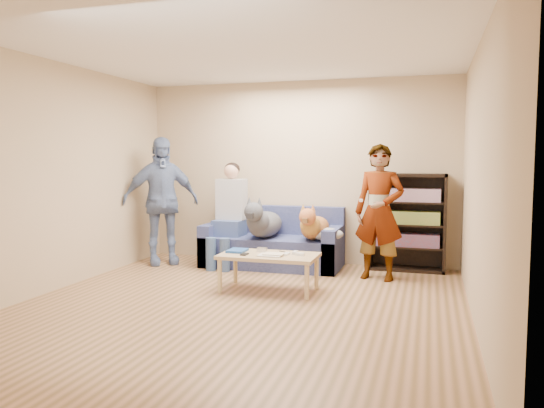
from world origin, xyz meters
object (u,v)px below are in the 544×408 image
(person_standing_right, at_px, (379,212))
(notebook_blue, at_px, (237,251))
(person_seated, at_px, (229,210))
(coffee_table, at_px, (269,258))
(dog_gray, at_px, (263,223))
(person_standing_left, at_px, (161,201))
(bookshelf, at_px, (407,220))
(camera_silver, at_px, (262,250))
(dog_tan, at_px, (314,226))
(sofa, at_px, (273,246))

(person_standing_right, bearing_deg, notebook_blue, -138.68)
(person_seated, distance_m, coffee_table, 1.61)
(dog_gray, bearing_deg, person_standing_left, -177.07)
(coffee_table, relative_size, bookshelf, 0.85)
(coffee_table, bearing_deg, person_seated, 127.98)
(notebook_blue, relative_size, camera_silver, 2.36)
(dog_tan, bearing_deg, camera_silver, -110.95)
(camera_silver, distance_m, dog_tan, 1.10)
(dog_gray, bearing_deg, sofa, 73.54)
(camera_silver, xyz_separation_m, bookshelf, (1.57, 1.47, 0.23))
(person_standing_left, relative_size, coffee_table, 1.64)
(person_standing_left, relative_size, person_seated, 1.23)
(notebook_blue, bearing_deg, coffee_table, -7.13)
(bookshelf, bearing_deg, dog_tan, -159.10)
(person_seated, relative_size, dog_gray, 1.18)
(person_standing_right, relative_size, dog_gray, 1.35)
(person_standing_left, distance_m, coffee_table, 2.24)
(person_seated, bearing_deg, dog_tan, -4.18)
(notebook_blue, bearing_deg, sofa, 87.83)
(person_standing_right, xyz_separation_m, dog_tan, (-0.87, 0.21, -0.23))
(notebook_blue, bearing_deg, person_standing_left, 146.99)
(camera_silver, relative_size, coffee_table, 0.10)
(person_standing_right, distance_m, notebook_blue, 1.82)
(person_standing_left, bearing_deg, person_seated, -25.96)
(sofa, bearing_deg, camera_silver, -79.44)
(person_standing_right, height_order, person_seated, person_standing_right)
(camera_silver, distance_m, person_seated, 1.43)
(person_seated, bearing_deg, camera_silver, -52.88)
(camera_silver, bearing_deg, sofa, 100.56)
(person_standing_left, height_order, dog_tan, person_standing_left)
(person_standing_right, distance_m, person_seated, 2.12)
(bookshelf, bearing_deg, sofa, -172.60)
(sofa, distance_m, person_seated, 0.79)
(camera_silver, distance_m, sofa, 1.27)
(dog_tan, bearing_deg, sofa, 160.78)
(sofa, distance_m, dog_tan, 0.73)
(dog_gray, relative_size, bookshelf, 0.96)
(person_standing_right, bearing_deg, camera_silver, -135.67)
(person_seated, xyz_separation_m, dog_tan, (1.23, -0.09, -0.17))
(sofa, distance_m, bookshelf, 1.86)
(sofa, xyz_separation_m, person_seated, (-0.61, -0.13, 0.49))
(person_standing_left, height_order, bookshelf, person_standing_left)
(person_standing_right, xyz_separation_m, person_standing_left, (-3.06, 0.10, 0.06))
(dog_tan, xyz_separation_m, bookshelf, (1.18, 0.45, 0.07))
(sofa, height_order, person_seated, person_seated)
(person_standing_right, height_order, notebook_blue, person_standing_right)
(sofa, height_order, dog_tan, dog_tan)
(person_standing_left, xyz_separation_m, sofa, (1.57, 0.32, -0.62))
(dog_gray, distance_m, coffee_table, 1.22)
(dog_gray, height_order, dog_tan, dog_gray)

